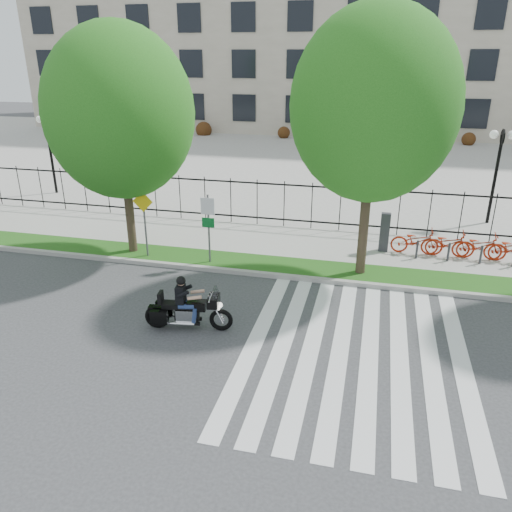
# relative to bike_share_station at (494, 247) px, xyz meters

# --- Properties ---
(ground) EXTENTS (120.00, 120.00, 0.00)m
(ground) POSITION_rel_bike_share_station_xyz_m (-9.34, -7.20, -0.65)
(ground) COLOR #363638
(ground) RESTS_ON ground
(curb) EXTENTS (60.00, 0.20, 0.15)m
(curb) POSITION_rel_bike_share_station_xyz_m (-9.34, -3.10, -0.58)
(curb) COLOR #9D9A93
(curb) RESTS_ON ground
(grass_verge) EXTENTS (60.00, 1.50, 0.15)m
(grass_verge) POSITION_rel_bike_share_station_xyz_m (-9.34, -2.25, -0.58)
(grass_verge) COLOR #1C5916
(grass_verge) RESTS_ON ground
(sidewalk) EXTENTS (60.00, 3.50, 0.15)m
(sidewalk) POSITION_rel_bike_share_station_xyz_m (-9.34, 0.25, -0.58)
(sidewalk) COLOR #99958F
(sidewalk) RESTS_ON ground
(plaza) EXTENTS (80.00, 34.00, 0.10)m
(plaza) POSITION_rel_bike_share_station_xyz_m (-9.34, 17.80, -0.60)
(plaza) COLOR #99958F
(plaza) RESTS_ON ground
(crosswalk_stripes) EXTENTS (5.70, 8.00, 0.01)m
(crosswalk_stripes) POSITION_rel_bike_share_station_xyz_m (-4.51, -7.20, -0.64)
(crosswalk_stripes) COLOR silver
(crosswalk_stripes) RESTS_ON ground
(iron_fence) EXTENTS (30.00, 0.06, 2.00)m
(iron_fence) POSITION_rel_bike_share_station_xyz_m (-9.34, 2.00, 0.50)
(iron_fence) COLOR black
(iron_fence) RESTS_ON sidewalk
(office_building) EXTENTS (60.00, 21.90, 20.15)m
(office_building) POSITION_rel_bike_share_station_xyz_m (-9.34, 37.72, 9.32)
(office_building) COLOR #A99B88
(office_building) RESTS_ON ground
(lamp_post_left) EXTENTS (1.06, 0.70, 4.25)m
(lamp_post_left) POSITION_rel_bike_share_station_xyz_m (-21.34, 4.80, 2.56)
(lamp_post_left) COLOR black
(lamp_post_left) RESTS_ON ground
(lamp_post_right) EXTENTS (1.06, 0.70, 4.25)m
(lamp_post_right) POSITION_rel_bike_share_station_xyz_m (0.66, 4.80, 2.56)
(lamp_post_right) COLOR black
(lamp_post_right) RESTS_ON ground
(street_tree_1) EXTENTS (5.22, 5.22, 8.13)m
(street_tree_1) POSITION_rel_bike_share_station_xyz_m (-13.21, -2.25, 4.62)
(street_tree_1) COLOR #3D2C21
(street_tree_1) RESTS_ON grass_verge
(street_tree_2) EXTENTS (5.19, 5.19, 8.54)m
(street_tree_2) POSITION_rel_bike_share_station_xyz_m (-4.63, -2.25, 5.05)
(street_tree_2) COLOR #3D2C21
(street_tree_2) RESTS_ON grass_verge
(bike_share_station) EXTENTS (7.82, 0.87, 1.50)m
(bike_share_station) POSITION_rel_bike_share_station_xyz_m (0.00, 0.00, 0.00)
(bike_share_station) COLOR #2D2D33
(bike_share_station) RESTS_ON sidewalk
(sign_pole_regulatory) EXTENTS (0.50, 0.09, 2.50)m
(sign_pole_regulatory) POSITION_rel_bike_share_station_xyz_m (-9.99, -2.62, 1.09)
(sign_pole_regulatory) COLOR #59595B
(sign_pole_regulatory) RESTS_ON grass_verge
(sign_pole_warning) EXTENTS (0.78, 0.09, 2.49)m
(sign_pole_warning) POSITION_rel_bike_share_station_xyz_m (-12.44, -2.62, 1.09)
(sign_pole_warning) COLOR #59595B
(sign_pole_warning) RESTS_ON grass_verge
(motorcycle_rider) EXTENTS (2.49, 0.89, 1.93)m
(motorcycle_rider) POSITION_rel_bike_share_station_xyz_m (-9.13, -7.04, -0.01)
(motorcycle_rider) COLOR black
(motorcycle_rider) RESTS_ON ground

